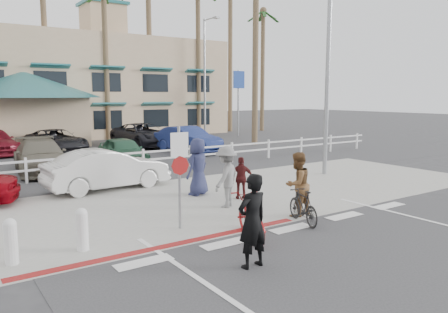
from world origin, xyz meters
TOP-DOWN VIEW (x-y plane):
  - ground at (0.00, 0.00)m, footprint 140.00×140.00m
  - bike_path at (0.00, -2.00)m, footprint 12.00×16.00m
  - sidewalk_plaza at (0.00, 4.50)m, footprint 22.00×7.00m
  - cross_street at (0.00, 8.50)m, footprint 40.00×5.00m
  - parking_lot at (0.00, 18.00)m, footprint 50.00×16.00m
  - curb_red at (-3.00, 1.20)m, footprint 7.00×0.25m
  - rail_fence at (0.50, 10.50)m, footprint 29.40×0.16m
  - building at (2.00, 31.00)m, footprint 28.00×16.00m
  - sign_post at (-2.30, 2.20)m, footprint 0.50×0.10m
  - bollard_0 at (-4.80, 2.00)m, footprint 0.26×0.26m
  - bollard_1 at (-6.20, 2.00)m, footprint 0.26×0.26m
  - streetlight_0 at (6.50, 5.50)m, footprint 0.60×2.00m
  - streetlight_1 at (12.00, 24.00)m, footprint 0.60×2.00m
  - info_sign at (14.00, 22.00)m, footprint 1.20×0.16m
  - palm_4 at (0.00, 26.00)m, footprint 4.00×4.00m
  - palm_5 at (4.00, 25.00)m, footprint 4.00×4.00m
  - palm_6 at (8.00, 26.00)m, footprint 4.00×4.00m
  - palm_7 at (12.00, 25.00)m, footprint 4.00×4.00m
  - palm_8 at (16.00, 26.00)m, footprint 4.00×4.00m
  - palm_9 at (19.00, 25.00)m, footprint 4.00×4.00m
  - palm_11 at (11.00, 16.00)m, footprint 4.00×4.00m
  - bike_red at (-1.27, 0.64)m, footprint 1.29×2.03m
  - rider_red at (-2.34, -0.80)m, footprint 0.71×0.49m
  - bike_black at (0.58, 0.78)m, footprint 0.85×1.59m
  - rider_black at (0.97, 1.42)m, footprint 0.96×0.80m
  - pedestrian_a at (-0.12, 3.31)m, footprint 1.38×1.20m
  - pedestrian_child at (0.86, 3.86)m, footprint 0.87×0.68m
  - pedestrian_b at (0.01, 5.16)m, footprint 1.11×0.94m
  - car_white_sedan at (-2.17, 7.80)m, footprint 4.47×1.83m
  - lot_car_1 at (-3.39, 12.80)m, footprint 2.48×5.10m
  - lot_car_2 at (0.33, 12.69)m, footprint 1.70×3.97m
  - lot_car_3 at (5.24, 15.02)m, footprint 2.46×4.86m
  - lot_car_5 at (4.33, 19.34)m, footprint 2.94×5.65m
  - lot_car_6 at (-1.21, 19.19)m, footprint 3.08×5.24m

SIDE VIEW (x-z plane):
  - ground at x=0.00m, z-range 0.00..0.00m
  - parking_lot at x=0.00m, z-range 0.00..0.01m
  - bike_path at x=0.00m, z-range 0.00..0.01m
  - cross_street at x=0.00m, z-range 0.00..0.01m
  - sidewalk_plaza at x=0.00m, z-range 0.00..0.01m
  - curb_red at x=-3.00m, z-range 0.00..0.02m
  - bike_black at x=0.58m, z-range 0.00..0.92m
  - bollard_0 at x=-4.80m, z-range 0.00..0.95m
  - bollard_1 at x=-6.20m, z-range 0.00..0.95m
  - rail_fence at x=0.50m, z-range 0.00..1.00m
  - bike_red at x=-1.27m, z-range 0.00..1.01m
  - lot_car_2 at x=0.33m, z-range 0.00..1.34m
  - lot_car_6 at x=-1.21m, z-range 0.00..1.37m
  - pedestrian_child at x=0.86m, z-range 0.00..1.38m
  - lot_car_1 at x=-3.39m, z-range 0.00..1.43m
  - car_white_sedan at x=-2.17m, z-range 0.00..1.44m
  - lot_car_5 at x=4.33m, z-range 0.00..1.52m
  - lot_car_3 at x=5.24m, z-range 0.00..1.53m
  - rider_black at x=0.97m, z-range 0.00..1.79m
  - pedestrian_a at x=-0.12m, z-range 0.00..1.85m
  - rider_red at x=-2.34m, z-range 0.00..1.87m
  - pedestrian_b at x=0.01m, z-range 0.00..1.93m
  - sign_post at x=-2.30m, z-range 0.00..2.90m
  - info_sign at x=14.00m, z-range 0.00..5.60m
  - streetlight_0 at x=6.50m, z-range 0.00..9.00m
  - streetlight_1 at x=12.00m, z-range 0.00..9.50m
  - building at x=2.00m, z-range 0.00..11.30m
  - palm_5 at x=4.00m, z-range 0.00..13.00m
  - palm_9 at x=19.00m, z-range 0.00..13.00m
  - palm_7 at x=12.00m, z-range 0.00..14.00m
  - palm_11 at x=11.00m, z-range 0.00..14.00m
  - palm_4 at x=0.00m, z-range 0.00..15.00m
  - palm_8 at x=16.00m, z-range 0.00..15.00m
  - palm_6 at x=8.00m, z-range 0.00..17.00m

